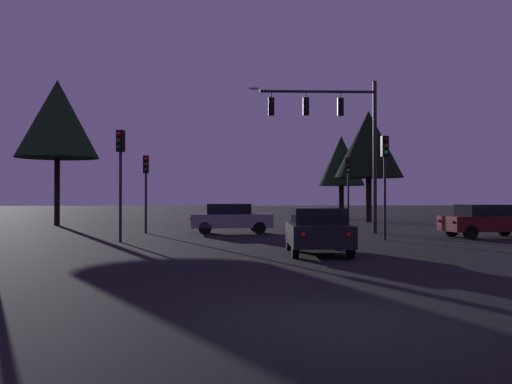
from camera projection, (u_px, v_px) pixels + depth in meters
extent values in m
plane|color=black|center=(251.00, 228.00, 33.00)|extent=(168.00, 168.00, 0.00)
cylinder|color=#232326|center=(375.00, 157.00, 28.30)|extent=(0.20, 0.20, 7.76)
cylinder|color=#232326|center=(317.00, 92.00, 28.22)|extent=(5.86, 0.30, 0.14)
ellipsoid|color=#F4EACC|center=(254.00, 88.00, 28.10)|extent=(0.56, 0.28, 0.16)
cylinder|color=#232326|center=(340.00, 95.00, 28.26)|extent=(0.05, 0.05, 0.32)
cube|color=black|center=(340.00, 107.00, 28.26)|extent=(0.31, 0.25, 0.90)
sphere|color=red|center=(340.00, 102.00, 28.40)|extent=(0.18, 0.18, 0.18)
sphere|color=#56380C|center=(340.00, 107.00, 28.40)|extent=(0.18, 0.18, 0.18)
sphere|color=#0C4219|center=(340.00, 113.00, 28.39)|extent=(0.18, 0.18, 0.18)
cylinder|color=#232326|center=(306.00, 94.00, 28.20)|extent=(0.05, 0.05, 0.31)
cube|color=black|center=(306.00, 106.00, 28.19)|extent=(0.31, 0.25, 0.90)
sphere|color=red|center=(306.00, 101.00, 28.33)|extent=(0.18, 0.18, 0.18)
sphere|color=#56380C|center=(306.00, 107.00, 28.33)|extent=(0.18, 0.18, 0.18)
sphere|color=#0C4219|center=(306.00, 112.00, 28.33)|extent=(0.18, 0.18, 0.18)
cylinder|color=#232326|center=(271.00, 94.00, 28.13)|extent=(0.05, 0.05, 0.32)
cube|color=black|center=(271.00, 107.00, 28.13)|extent=(0.31, 0.25, 0.90)
sphere|color=red|center=(271.00, 101.00, 28.27)|extent=(0.18, 0.18, 0.18)
sphere|color=#56380C|center=(271.00, 107.00, 28.27)|extent=(0.18, 0.18, 0.18)
sphere|color=#0C4219|center=(271.00, 112.00, 28.26)|extent=(0.18, 0.18, 0.18)
cylinder|color=#232326|center=(385.00, 198.00, 24.26)|extent=(0.12, 0.12, 3.63)
cube|color=black|center=(385.00, 146.00, 24.27)|extent=(0.32, 0.27, 0.90)
sphere|color=#4C0A0A|center=(386.00, 140.00, 24.14)|extent=(0.18, 0.18, 0.18)
sphere|color=#56380C|center=(386.00, 146.00, 24.14)|extent=(0.18, 0.18, 0.18)
sphere|color=#1EE04C|center=(386.00, 152.00, 24.13)|extent=(0.18, 0.18, 0.18)
cylinder|color=#232326|center=(146.00, 203.00, 28.55)|extent=(0.12, 0.12, 3.09)
cube|color=black|center=(146.00, 164.00, 28.56)|extent=(0.33, 0.27, 0.90)
sphere|color=red|center=(146.00, 159.00, 28.43)|extent=(0.18, 0.18, 0.18)
sphere|color=#56380C|center=(146.00, 164.00, 28.42)|extent=(0.18, 0.18, 0.18)
sphere|color=#0C4219|center=(146.00, 170.00, 28.42)|extent=(0.18, 0.18, 0.18)
cylinder|color=#232326|center=(120.00, 197.00, 22.99)|extent=(0.12, 0.12, 3.73)
cube|color=black|center=(121.00, 141.00, 23.01)|extent=(0.37, 0.34, 0.90)
sphere|color=red|center=(119.00, 134.00, 22.88)|extent=(0.18, 0.18, 0.18)
sphere|color=#56380C|center=(119.00, 141.00, 22.87)|extent=(0.18, 0.18, 0.18)
sphere|color=#0C4219|center=(119.00, 147.00, 22.87)|extent=(0.18, 0.18, 0.18)
cylinder|color=#232326|center=(348.00, 201.00, 31.94)|extent=(0.12, 0.12, 3.22)
cube|color=black|center=(348.00, 165.00, 31.96)|extent=(0.35, 0.31, 0.90)
sphere|color=#4C0A0A|center=(348.00, 160.00, 31.82)|extent=(0.18, 0.18, 0.18)
sphere|color=#56380C|center=(348.00, 165.00, 31.82)|extent=(0.18, 0.18, 0.18)
sphere|color=#1EE04C|center=(348.00, 170.00, 31.82)|extent=(0.18, 0.18, 0.18)
cube|color=black|center=(318.00, 234.00, 18.31)|extent=(2.10, 4.03, 0.68)
cube|color=black|center=(318.00, 216.00, 18.16)|extent=(1.74, 2.21, 0.52)
cylinder|color=black|center=(289.00, 241.00, 19.60)|extent=(0.24, 0.65, 0.64)
cylinder|color=black|center=(337.00, 241.00, 19.61)|extent=(0.24, 0.65, 0.64)
cylinder|color=black|center=(295.00, 248.00, 17.00)|extent=(0.24, 0.65, 0.64)
cylinder|color=black|center=(350.00, 248.00, 17.02)|extent=(0.24, 0.65, 0.64)
sphere|color=red|center=(303.00, 235.00, 16.33)|extent=(0.14, 0.14, 0.14)
sphere|color=red|center=(348.00, 235.00, 16.34)|extent=(0.14, 0.14, 0.14)
cube|color=gray|center=(231.00, 221.00, 28.32)|extent=(4.14, 1.97, 0.68)
cube|color=black|center=(228.00, 209.00, 28.31)|extent=(2.26, 1.64, 0.52)
cylinder|color=black|center=(256.00, 226.00, 29.25)|extent=(0.65, 0.23, 0.64)
cylinder|color=black|center=(259.00, 228.00, 27.65)|extent=(0.65, 0.23, 0.64)
cylinder|color=black|center=(205.00, 227.00, 28.98)|extent=(0.65, 0.23, 0.64)
cylinder|color=black|center=(205.00, 228.00, 27.38)|extent=(0.65, 0.23, 0.64)
sphere|color=red|center=(191.00, 218.00, 28.74)|extent=(0.14, 0.14, 0.14)
sphere|color=red|center=(191.00, 219.00, 27.48)|extent=(0.14, 0.14, 0.14)
cube|color=#4C0F0F|center=(488.00, 223.00, 25.43)|extent=(4.18, 2.22, 0.68)
cube|color=black|center=(485.00, 210.00, 25.41)|extent=(2.31, 1.80, 0.52)
cylinder|color=black|center=(504.00, 229.00, 26.46)|extent=(0.65, 0.25, 0.64)
cylinder|color=black|center=(452.00, 230.00, 26.06)|extent=(0.65, 0.25, 0.64)
cylinder|color=black|center=(471.00, 232.00, 24.40)|extent=(0.65, 0.25, 0.64)
sphere|color=red|center=(439.00, 221.00, 25.78)|extent=(0.14, 0.14, 0.14)
sphere|color=red|center=(454.00, 222.00, 24.48)|extent=(0.14, 0.14, 0.14)
cylinder|color=black|center=(341.00, 202.00, 47.27)|extent=(0.44, 0.44, 2.80)
cone|color=black|center=(341.00, 161.00, 47.29)|extent=(3.94, 3.94, 4.25)
cylinder|color=black|center=(57.00, 192.00, 36.54)|extent=(0.36, 0.36, 4.42)
cone|color=black|center=(57.00, 119.00, 36.58)|extent=(5.34, 5.34, 5.15)
cylinder|color=black|center=(369.00, 200.00, 41.19)|extent=(0.44, 0.44, 3.28)
cone|color=black|center=(369.00, 144.00, 41.23)|extent=(5.07, 5.07, 4.95)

